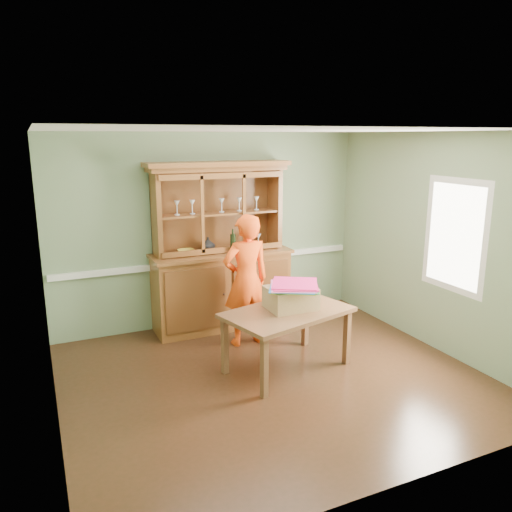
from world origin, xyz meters
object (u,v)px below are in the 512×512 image
dining_table (287,317)px  cardboard_box (291,298)px  china_hutch (221,271)px  person (246,280)px

dining_table → cardboard_box: bearing=24.4°
china_hutch → cardboard_box: 1.56m
dining_table → person: (-0.14, 0.87, 0.23)m
dining_table → person: 0.91m
cardboard_box → dining_table: bearing=-141.1°
person → cardboard_box: bearing=103.9°
china_hutch → person: bearing=-83.8°
china_hutch → cardboard_box: bearing=-79.3°
china_hutch → dining_table: size_ratio=1.46×
china_hutch → dining_table: 1.61m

